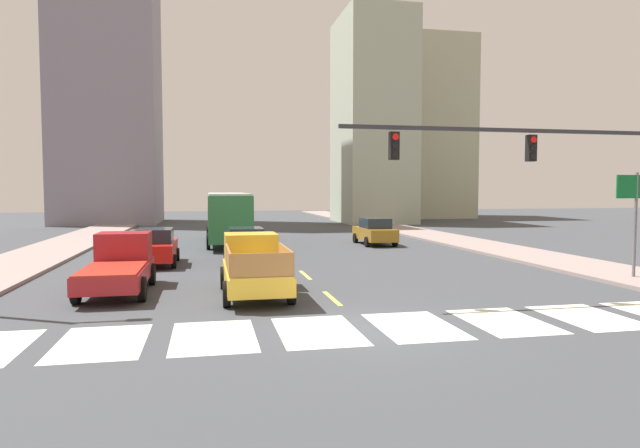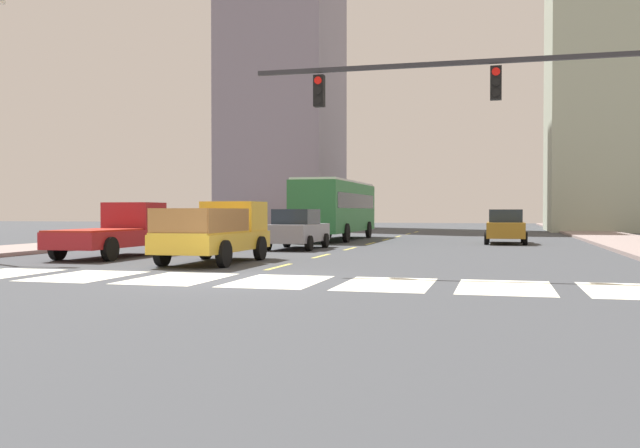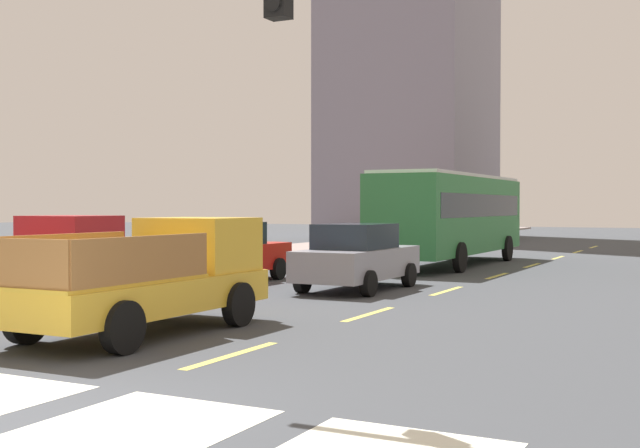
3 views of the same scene
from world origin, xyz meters
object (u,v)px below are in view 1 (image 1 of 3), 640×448
sedan_far (155,247)px  traffic_signal_gantry (567,166)px  pickup_dark (119,265)px  direction_sign_green (636,203)px  sedan_near_left (375,231)px  pickup_stakebed (254,266)px  sedan_mid (246,245)px  city_bus (228,214)px

sedan_far → traffic_signal_gantry: 17.89m
pickup_dark → direction_sign_green: direction_sign_green is taller
direction_sign_green → pickup_dark: bearing=175.1°
pickup_dark → direction_sign_green: size_ratio=1.24×
sedan_near_left → direction_sign_green: direction_sign_green is taller
pickup_stakebed → sedan_far: (-3.93, 8.10, -0.08)m
sedan_mid → pickup_dark: bearing=-127.1°
sedan_far → sedan_mid: (4.20, -0.22, 0.00)m
traffic_signal_gantry → sedan_mid: bearing=132.3°
pickup_stakebed → sedan_near_left: bearing=59.5°
sedan_near_left → direction_sign_green: (5.68, -15.50, 2.17)m
traffic_signal_gantry → direction_sign_green: bearing=27.2°
pickup_stakebed → direction_sign_green: size_ratio=1.24×
pickup_stakebed → pickup_dark: same height
traffic_signal_gantry → direction_sign_green: 5.55m
sedan_mid → direction_sign_green: 16.70m
pickup_stakebed → pickup_dark: 4.76m
city_bus → sedan_near_left: (9.26, -2.12, -1.09)m
city_bus → traffic_signal_gantry: size_ratio=0.94×
pickup_dark → sedan_far: pickup_dark is taller
pickup_dark → direction_sign_green: (19.25, -1.66, 2.11)m
pickup_stakebed → pickup_dark: (-4.54, 1.43, -0.02)m
city_bus → pickup_dark: bearing=-106.1°
pickup_dark → sedan_far: bearing=87.6°
sedan_near_left → sedan_mid: bearing=-140.3°
sedan_near_left → direction_sign_green: size_ratio=1.05×
sedan_mid → traffic_signal_gantry: (9.63, -10.59, 3.43)m
sedan_far → sedan_near_left: (12.96, 7.16, 0.00)m
sedan_near_left → traffic_signal_gantry: bearing=-87.7°
city_bus → sedan_near_left: 9.57m
city_bus → direction_sign_green: size_ratio=2.57×
pickup_stakebed → traffic_signal_gantry: bearing=-15.3°
city_bus → sedan_mid: city_bus is taller
city_bus → sedan_mid: size_ratio=2.45×
city_bus → sedan_far: 10.05m
pickup_stakebed → city_bus: (-0.24, 17.38, 1.02)m
pickup_stakebed → sedan_mid: (0.27, 7.88, -0.08)m
pickup_dark → traffic_signal_gantry: traffic_signal_gantry is taller
pickup_dark → sedan_near_left: size_ratio=1.18×
sedan_far → pickup_stakebed: bearing=-64.3°
sedan_far → sedan_mid: 4.20m
direction_sign_green → sedan_mid: bearing=150.6°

